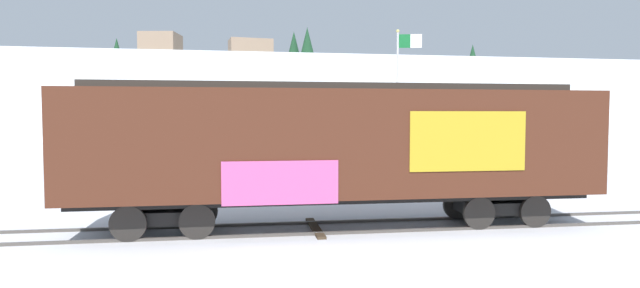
% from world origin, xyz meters
% --- Properties ---
extents(ground_plane, '(260.00, 260.00, 0.00)m').
position_xyz_m(ground_plane, '(0.00, 0.00, 0.00)').
color(ground_plane, silver).
extents(track, '(60.02, 3.48, 0.08)m').
position_xyz_m(track, '(1.67, -0.01, 0.04)').
color(track, '#4C4742').
rests_on(track, ground_plane).
extents(freight_car, '(14.59, 3.11, 4.11)m').
position_xyz_m(freight_car, '(1.44, -0.00, 2.36)').
color(freight_car, '#472316').
rests_on(freight_car, ground_plane).
extents(flagpole, '(1.37, 0.41, 7.95)m').
position_xyz_m(flagpole, '(7.79, 13.27, 5.00)').
color(flagpole, silver).
rests_on(flagpole, ground_plane).
extents(hillside, '(131.35, 41.50, 16.27)m').
position_xyz_m(hillside, '(-0.02, 77.03, 6.00)').
color(hillside, silver).
rests_on(hillside, ground_plane).
extents(parked_car_silver, '(4.80, 2.36, 1.76)m').
position_xyz_m(parked_car_silver, '(-2.64, 6.35, 0.86)').
color(parked_car_silver, '#B7BABF').
rests_on(parked_car_silver, ground_plane).
extents(parked_car_tan, '(4.88, 2.29, 1.66)m').
position_xyz_m(parked_car_tan, '(3.18, 6.80, 0.83)').
color(parked_car_tan, '#9E8966').
rests_on(parked_car_tan, ground_plane).
extents(parked_car_red, '(4.37, 2.10, 1.49)m').
position_xyz_m(parked_car_red, '(8.83, 6.78, 0.76)').
color(parked_car_red, '#B21E1E').
rests_on(parked_car_red, ground_plane).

